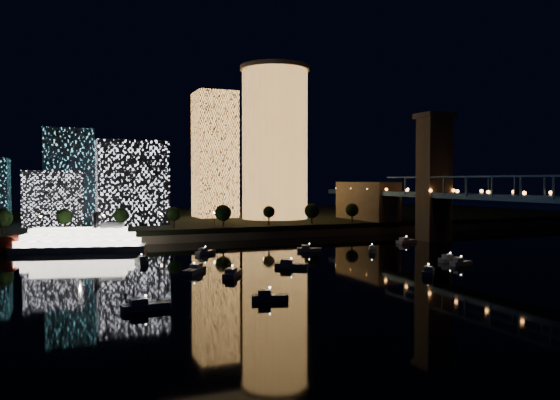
{
  "coord_description": "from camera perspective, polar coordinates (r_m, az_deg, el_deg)",
  "views": [
    {
      "loc": [
        -72.86,
        -125.27,
        23.46
      ],
      "look_at": [
        1.45,
        55.0,
        16.65
      ],
      "focal_mm": 35.0,
      "sensor_mm": 36.0,
      "label": 1
    }
  ],
  "objects": [
    {
      "name": "far_bank",
      "position": [
        295.18,
        -8.06,
        -2.09
      ],
      "size": [
        420.0,
        160.0,
        5.0
      ],
      "primitive_type": "cube",
      "color": "black",
      "rests_on": "ground"
    },
    {
      "name": "seawall",
      "position": [
        220.8,
        -3.03,
        -3.71
      ],
      "size": [
        420.0,
        6.0,
        3.0
      ],
      "primitive_type": "cube",
      "color": "#6B5E4C",
      "rests_on": "ground"
    },
    {
      "name": "motorboats",
      "position": [
        152.19,
        2.6,
        -6.56
      ],
      "size": [
        116.71,
        77.84,
        2.78
      ],
      "color": "silver",
      "rests_on": "ground"
    },
    {
      "name": "ground",
      "position": [
        146.81,
        7.74,
        -7.21
      ],
      "size": [
        520.0,
        520.0,
        0.0
      ],
      "primitive_type": "plane",
      "color": "black",
      "rests_on": "ground"
    },
    {
      "name": "tower_cylindrical",
      "position": [
        268.64,
        -0.55,
        6.01
      ],
      "size": [
        34.0,
        34.0,
        74.28
      ],
      "color": "#FFAA51",
      "rests_on": "far_bank"
    },
    {
      "name": "truss_bridge",
      "position": [
        188.93,
        24.48,
        -0.37
      ],
      "size": [
        13.0,
        266.0,
        50.0
      ],
      "color": "#172C4C",
      "rests_on": "ground"
    },
    {
      "name": "riverboat",
      "position": [
        192.89,
        -20.8,
        -4.07
      ],
      "size": [
        46.26,
        19.97,
        13.69
      ],
      "color": "silver",
      "rests_on": "ground"
    },
    {
      "name": "street_lamps",
      "position": [
        223.16,
        -12.33,
        -1.76
      ],
      "size": [
        132.7,
        0.7,
        5.65
      ],
      "color": "black",
      "rests_on": "far_bank"
    },
    {
      "name": "tower_rectangular",
      "position": [
        282.18,
        -6.82,
        4.71
      ],
      "size": [
        20.03,
        20.03,
        63.75
      ],
      "primitive_type": "cube",
      "color": "#FFAA51",
      "rests_on": "far_bank"
    },
    {
      "name": "esplanade_trees",
      "position": [
        217.34,
        -11.83,
        -1.47
      ],
      "size": [
        166.3,
        6.7,
        8.85
      ],
      "color": "black",
      "rests_on": "far_bank"
    },
    {
      "name": "midrise_blocks",
      "position": [
        247.79,
        -20.75,
        1.5
      ],
      "size": [
        82.36,
        39.58,
        40.52
      ],
      "color": "white",
      "rests_on": "far_bank"
    }
  ]
}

